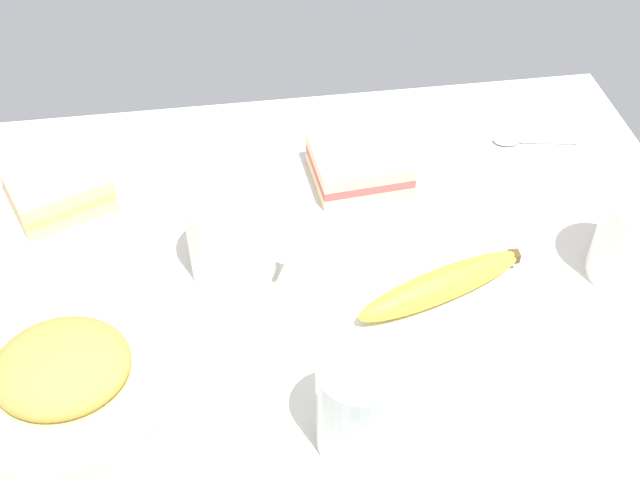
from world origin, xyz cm
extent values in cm
cube|color=beige|center=(0.00, 0.00, 1.00)|extent=(90.00, 64.00, 2.00)
cylinder|color=#EAE58C|center=(26.87, 13.08, 2.60)|extent=(22.08, 22.08, 1.20)
ellipsoid|color=#B28C3F|center=(26.87, 13.08, 4.49)|extent=(13.21, 11.89, 5.18)
cylinder|color=white|center=(9.62, -0.06, 6.88)|extent=(9.37, 9.37, 9.77)
cylinder|color=black|center=(9.62, -0.06, 11.27)|extent=(8.24, 8.24, 0.40)
cylinder|color=white|center=(3.90, 2.74, 7.37)|extent=(2.93, 4.31, 1.20)
cylinder|color=white|center=(-33.24, 7.07, 7.18)|extent=(8.89, 8.89, 10.36)
cube|color=beige|center=(-6.87, -13.26, 2.80)|extent=(12.19, 11.16, 1.60)
cube|color=#C14C4C|center=(-6.87, -13.26, 4.20)|extent=(12.19, 11.16, 1.20)
cube|color=beige|center=(-6.87, -13.26, 5.60)|extent=(12.19, 11.16, 1.60)
cube|color=#DBB77A|center=(29.63, -14.03, 2.80)|extent=(13.91, 13.33, 1.60)
cube|color=#D8B259|center=(29.63, -14.03, 4.20)|extent=(13.91, 13.33, 1.20)
cube|color=#DBB77A|center=(29.63, -14.03, 5.60)|extent=(13.91, 13.33, 1.60)
cylinder|color=silver|center=(0.08, 23.34, 7.43)|extent=(7.55, 7.55, 10.85)
cylinder|color=white|center=(0.08, 23.34, 6.03)|extent=(6.80, 6.80, 8.07)
ellipsoid|color=yellow|center=(-11.90, 7.49, 3.81)|extent=(20.11, 9.85, 3.62)
cube|color=#4C3819|center=(-20.90, 4.44, 3.81)|extent=(1.20, 1.20, 1.20)
ellipsoid|color=silver|center=(-27.53, -17.71, 2.40)|extent=(3.96, 2.98, 0.80)
cylinder|color=silver|center=(-32.97, -16.76, 2.35)|extent=(7.47, 1.97, 0.70)
camera|label=1|loc=(8.97, 61.30, 65.70)|focal=44.21mm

